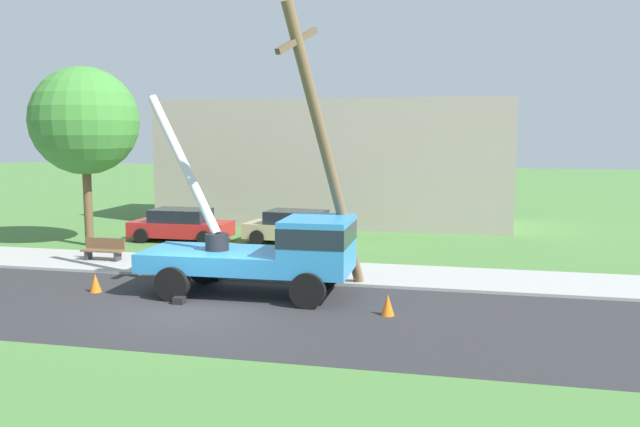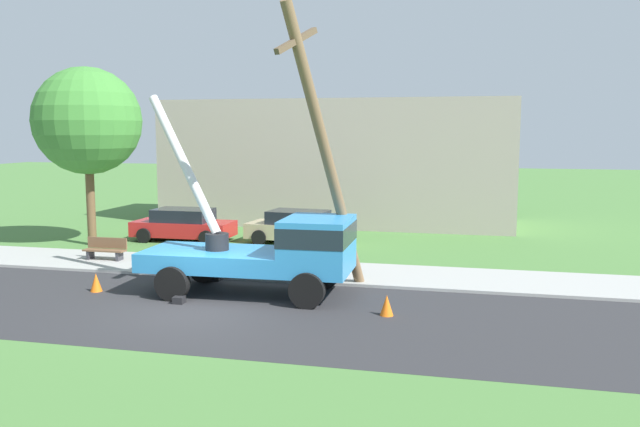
# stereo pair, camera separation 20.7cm
# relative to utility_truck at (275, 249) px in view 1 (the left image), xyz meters

# --- Properties ---
(ground_plane) EXTENTS (120.00, 120.00, 0.00)m
(ground_plane) POSITION_rel_utility_truck_xyz_m (-1.69, 10.03, -1.41)
(ground_plane) COLOR #477538
(road_asphalt) EXTENTS (80.00, 7.06, 0.01)m
(road_asphalt) POSITION_rel_utility_truck_xyz_m (-1.69, -1.97, -1.40)
(road_asphalt) COLOR #2B2B2D
(road_asphalt) RESTS_ON ground
(sidewalk_strip) EXTENTS (80.00, 3.32, 0.10)m
(sidewalk_strip) POSITION_rel_utility_truck_xyz_m (-1.69, 3.22, -1.36)
(sidewalk_strip) COLOR #9E9E99
(sidewalk_strip) RESTS_ON ground
(utility_truck) EXTENTS (6.83, 3.21, 5.98)m
(utility_truck) POSITION_rel_utility_truck_xyz_m (0.00, 0.00, 0.00)
(utility_truck) COLOR #2D84C6
(utility_truck) RESTS_ON ground
(leaning_utility_pole) EXTENTS (1.85, 4.00, 8.35)m
(leaning_utility_pole) POSITION_rel_utility_truck_xyz_m (1.47, 0.26, 2.85)
(leaning_utility_pole) COLOR brown
(leaning_utility_pole) RESTS_ON ground
(traffic_cone_ahead) EXTENTS (0.36, 0.36, 0.56)m
(traffic_cone_ahead) POSITION_rel_utility_truck_xyz_m (3.52, -1.39, -1.13)
(traffic_cone_ahead) COLOR orange
(traffic_cone_ahead) RESTS_ON ground
(traffic_cone_behind) EXTENTS (0.36, 0.36, 0.56)m
(traffic_cone_behind) POSITION_rel_utility_truck_xyz_m (-5.42, -0.83, -1.13)
(traffic_cone_behind) COLOR orange
(traffic_cone_behind) RESTS_ON ground
(parked_sedan_red) EXTENTS (4.41, 2.04, 1.42)m
(parked_sedan_red) POSITION_rel_utility_truck_xyz_m (-6.85, 8.39, -0.70)
(parked_sedan_red) COLOR #B21E1E
(parked_sedan_red) RESTS_ON ground
(parked_sedan_tan) EXTENTS (4.56, 2.30, 1.42)m
(parked_sedan_tan) POSITION_rel_utility_truck_xyz_m (-1.72, 8.89, -0.70)
(parked_sedan_tan) COLOR tan
(parked_sedan_tan) RESTS_ON ground
(park_bench) EXTENTS (1.60, 0.45, 0.90)m
(park_bench) POSITION_rel_utility_truck_xyz_m (-7.60, 3.29, -0.95)
(park_bench) COLOR brown
(park_bench) RESTS_ON ground
(roadside_tree_near) EXTENTS (4.48, 4.48, 7.49)m
(roadside_tree_near) POSITION_rel_utility_truck_xyz_m (-10.20, 6.51, 3.82)
(roadside_tree_near) COLOR brown
(roadside_tree_near) RESTS_ON ground
(lowrise_building_backdrop) EXTENTS (18.00, 6.00, 6.40)m
(lowrise_building_backdrop) POSITION_rel_utility_truck_xyz_m (-1.45, 16.01, 1.79)
(lowrise_building_backdrop) COLOR #A5998C
(lowrise_building_backdrop) RESTS_ON ground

